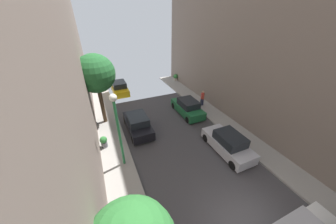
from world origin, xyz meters
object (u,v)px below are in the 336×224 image
(potted_plant_4, at_px, (104,142))
(lamp_post, at_px, (117,121))
(parked_car_left_3, at_px, (138,124))
(parked_car_left_4, at_px, (119,88))
(street_tree_0, at_px, (95,74))
(potted_plant_3, at_px, (176,77))
(pedestrian, at_px, (202,98))
(parked_car_right_4, at_px, (188,107))
(parked_car_right_3, at_px, (228,143))

(potted_plant_4, relative_size, lamp_post, 0.18)
(parked_car_left_3, xyz_separation_m, lamp_post, (-1.90, -3.46, 2.84))
(parked_car_left_4, relative_size, street_tree_0, 0.68)
(potted_plant_3, bearing_deg, pedestrian, -95.86)
(pedestrian, bearing_deg, parked_car_left_3, -168.53)
(parked_car_right_4, height_order, potted_plant_3, parked_car_right_4)
(parked_car_right_3, bearing_deg, lamp_post, 166.67)
(pedestrian, height_order, potted_plant_3, pedestrian)
(street_tree_0, bearing_deg, lamp_post, -84.46)
(potted_plant_3, height_order, potted_plant_4, potted_plant_3)
(parked_car_right_4, relative_size, lamp_post, 0.82)
(parked_car_right_3, distance_m, potted_plant_4, 9.24)
(street_tree_0, height_order, potted_plant_4, street_tree_0)
(pedestrian, xyz_separation_m, potted_plant_3, (0.86, 8.41, -0.42))
(parked_car_left_4, relative_size, parked_car_right_4, 1.00)
(parked_car_right_3, bearing_deg, parked_car_left_4, 111.06)
(potted_plant_3, distance_m, potted_plant_4, 15.94)
(parked_car_right_3, height_order, street_tree_0, street_tree_0)
(parked_car_left_3, xyz_separation_m, pedestrian, (7.59, 1.54, 0.35))
(parked_car_left_3, height_order, street_tree_0, street_tree_0)
(parked_car_left_3, distance_m, parked_car_right_4, 5.47)
(pedestrian, bearing_deg, potted_plant_4, -165.40)
(parked_car_left_3, distance_m, potted_plant_4, 3.17)
(parked_car_left_4, bearing_deg, parked_car_right_4, -55.93)
(parked_car_left_4, bearing_deg, parked_car_right_3, -68.94)
(parked_car_left_3, relative_size, pedestrian, 2.44)
(potted_plant_3, bearing_deg, street_tree_0, -145.66)
(parked_car_right_3, xyz_separation_m, street_tree_0, (-7.88, 7.67, 3.99))
(street_tree_0, bearing_deg, parked_car_right_3, -44.23)
(parked_car_left_3, height_order, lamp_post, lamp_post)
(parked_car_left_4, relative_size, potted_plant_3, 4.47)
(parked_car_right_3, distance_m, potted_plant_3, 15.44)
(parked_car_left_4, xyz_separation_m, parked_car_right_4, (5.40, -7.98, 0.00))
(street_tree_0, xyz_separation_m, potted_plant_4, (-0.46, -3.68, -4.07))
(parked_car_left_4, xyz_separation_m, potted_plant_3, (8.45, 1.11, -0.07))
(parked_car_left_4, distance_m, street_tree_0, 7.90)
(parked_car_left_4, height_order, lamp_post, lamp_post)
(parked_car_left_3, bearing_deg, parked_car_left_4, 90.00)
(parked_car_left_3, xyz_separation_m, parked_car_right_4, (5.40, 0.85, 0.00))
(parked_car_left_4, relative_size, pedestrian, 2.44)
(parked_car_left_3, height_order, potted_plant_4, parked_car_left_3)
(potted_plant_4, distance_m, lamp_post, 3.83)
(parked_car_left_4, bearing_deg, pedestrian, -43.86)
(lamp_post, bearing_deg, potted_plant_4, 114.68)
(street_tree_0, distance_m, lamp_post, 6.07)
(parked_car_left_4, xyz_separation_m, potted_plant_4, (-2.94, -10.04, -0.08))
(parked_car_left_4, distance_m, parked_car_right_3, 15.03)
(parked_car_left_4, distance_m, parked_car_right_4, 9.64)
(parked_car_left_3, distance_m, pedestrian, 7.75)
(pedestrian, xyz_separation_m, street_tree_0, (-10.07, 0.94, 3.64))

